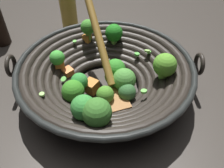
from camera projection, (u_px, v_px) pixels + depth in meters
ground_plane at (106, 90)px, 0.59m from camera, size 4.00×4.00×0.00m
wok at (106, 73)px, 0.55m from camera, size 0.42×0.42×0.21m
cooking_oil_bottle at (67, 2)px, 0.76m from camera, size 0.06×0.06×0.24m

